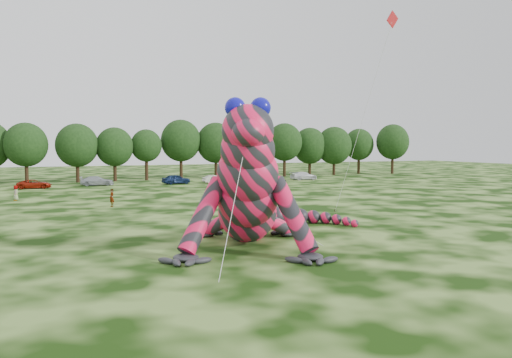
{
  "coord_description": "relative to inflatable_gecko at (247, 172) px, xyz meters",
  "views": [
    {
      "loc": [
        -14.51,
        -28.3,
        6.14
      ],
      "look_at": [
        -2.67,
        -0.02,
        4.0
      ],
      "focal_mm": 35.0,
      "sensor_mm": 36.0,
      "label": 1
    }
  ],
  "objects": [
    {
      "name": "ground",
      "position": [
        2.87,
        -0.98,
        -4.36
      ],
      "size": [
        240.0,
        240.0,
        0.0
      ],
      "primitive_type": "plane",
      "color": "#16330A",
      "rests_on": "ground"
    },
    {
      "name": "inflatable_gecko",
      "position": [
        0.0,
        0.0,
        0.0
      ],
      "size": [
        19.99,
        21.57,
        8.73
      ],
      "primitive_type": null,
      "rotation": [
        0.0,
        0.0,
        -0.37
      ],
      "color": "#F6164C",
      "rests_on": "ground"
    },
    {
      "name": "flying_kite",
      "position": [
        14.46,
        5.0,
        10.72
      ],
      "size": [
        3.0,
        5.46,
        17.32
      ],
      "color": "red",
      "rests_on": "ground"
    },
    {
      "name": "tree_6",
      "position": [
        -14.69,
        55.7,
        0.38
      ],
      "size": [
        6.52,
        5.86,
        9.49
      ],
      "primitive_type": null,
      "color": "black",
      "rests_on": "ground"
    },
    {
      "name": "tree_7",
      "position": [
        -7.21,
        55.82,
        0.37
      ],
      "size": [
        6.68,
        6.01,
        9.48
      ],
      "primitive_type": null,
      "color": "black",
      "rests_on": "ground"
    },
    {
      "name": "tree_8",
      "position": [
        -1.35,
        56.0,
        0.11
      ],
      "size": [
        6.14,
        5.53,
        8.94
      ],
      "primitive_type": null,
      "color": "black",
      "rests_on": "ground"
    },
    {
      "name": "tree_9",
      "position": [
        3.93,
        56.36,
        -0.02
      ],
      "size": [
        5.27,
        4.74,
        8.68
      ],
      "primitive_type": null,
      "color": "black",
      "rests_on": "ground"
    },
    {
      "name": "tree_10",
      "position": [
        10.26,
        57.6,
        0.89
      ],
      "size": [
        7.09,
        6.38,
        10.5
      ],
      "primitive_type": null,
      "color": "black",
      "rests_on": "ground"
    },
    {
      "name": "tree_11",
      "position": [
        16.65,
        57.21,
        0.67
      ],
      "size": [
        7.01,
        6.31,
        10.07
      ],
      "primitive_type": null,
      "color": "black",
      "rests_on": "ground"
    },
    {
      "name": "tree_12",
      "position": [
        22.88,
        56.76,
        0.12
      ],
      "size": [
        5.99,
        5.39,
        8.97
      ],
      "primitive_type": null,
      "color": "black",
      "rests_on": "ground"
    },
    {
      "name": "tree_13",
      "position": [
        30.0,
        56.14,
        0.7
      ],
      "size": [
        6.83,
        6.15,
        10.13
      ],
      "primitive_type": null,
      "color": "black",
      "rests_on": "ground"
    },
    {
      "name": "tree_14",
      "position": [
        36.33,
        57.74,
        0.34
      ],
      "size": [
        6.82,
        6.14,
        9.4
      ],
      "primitive_type": null,
      "color": "black",
      "rests_on": "ground"
    },
    {
      "name": "tree_15",
      "position": [
        41.34,
        56.79,
        0.45
      ],
      "size": [
        7.17,
        6.45,
        9.63
      ],
      "primitive_type": null,
      "color": "black",
      "rests_on": "ground"
    },
    {
      "name": "tree_16",
      "position": [
        48.31,
        58.39,
        0.32
      ],
      "size": [
        6.26,
        5.63,
        9.37
      ],
      "primitive_type": null,
      "color": "black",
      "rests_on": "ground"
    },
    {
      "name": "tree_17",
      "position": [
        54.81,
        55.68,
        0.79
      ],
      "size": [
        6.98,
        6.28,
        10.3
      ],
      "primitive_type": null,
      "color": "black",
      "rests_on": "ground"
    },
    {
      "name": "car_2",
      "position": [
        -13.43,
        46.08,
        -3.74
      ],
      "size": [
        4.61,
        2.31,
        1.25
      ],
      "primitive_type": "imported",
      "rotation": [
        0.0,
        0.0,
        1.52
      ],
      "color": "maroon",
      "rests_on": "ground"
    },
    {
      "name": "car_3",
      "position": [
        -4.95,
        47.95,
        -3.66
      ],
      "size": [
        5.03,
        2.56,
        1.4
      ],
      "primitive_type": "imported",
      "rotation": [
        0.0,
        0.0,
        1.44
      ],
      "color": "#A2A8AC",
      "rests_on": "ground"
    },
    {
      "name": "car_4",
      "position": [
        6.65,
        46.49,
        -3.62
      ],
      "size": [
        4.56,
        2.39,
        1.48
      ],
      "primitive_type": "imported",
      "rotation": [
        0.0,
        0.0,
        1.73
      ],
      "color": "navy",
      "rests_on": "ground"
    },
    {
      "name": "car_5",
      "position": [
        12.7,
        45.82,
        -3.74
      ],
      "size": [
        3.93,
        1.74,
        1.25
      ],
      "primitive_type": "imported",
      "rotation": [
        0.0,
        0.0,
        1.68
      ],
      "color": "beige",
      "rests_on": "ground"
    },
    {
      "name": "car_6",
      "position": [
        22.49,
        46.55,
        -3.69
      ],
      "size": [
        4.99,
        2.53,
        1.35
      ],
      "primitive_type": "imported",
      "rotation": [
        0.0,
        0.0,
        1.51
      ],
      "color": "#242527",
      "rests_on": "ground"
    },
    {
      "name": "car_7",
      "position": [
        29.05,
        46.63,
        -3.66
      ],
      "size": [
        4.91,
        2.17,
        1.4
      ],
      "primitive_type": "imported",
      "rotation": [
        0.0,
        0.0,
        1.61
      ],
      "color": "white",
      "rests_on": "ground"
    },
    {
      "name": "spectator_0",
      "position": [
        -5.92,
        21.13,
        -3.48
      ],
      "size": [
        0.59,
        0.74,
        1.77
      ],
      "primitive_type": "imported",
      "rotation": [
        0.0,
        0.0,
        5.01
      ],
      "color": "gray",
      "rests_on": "ground"
    },
    {
      "name": "spectator_4",
      "position": [
        -14.95,
        30.88,
        -3.54
      ],
      "size": [
        0.54,
        0.82,
        1.65
      ],
      "primitive_type": "imported",
      "rotation": [
        0.0,
        0.0,
        4.69
      ],
      "color": "gray",
      "rests_on": "ground"
    },
    {
      "name": "spectator_2",
      "position": [
        16.37,
        28.24,
        -3.56
      ],
      "size": [
        1.17,
        0.9,
        1.6
      ],
      "primitive_type": "imported",
      "rotation": [
        0.0,
        0.0,
        2.8
      ],
      "color": "gray",
      "rests_on": "ground"
    },
    {
      "name": "spectator_5",
      "position": [
        5.69,
        18.76,
        -3.45
      ],
      "size": [
        1.74,
        1.31,
        1.83
      ],
      "primitive_type": "imported",
      "rotation": [
        0.0,
        0.0,
        0.52
      ],
      "color": "gray",
      "rests_on": "ground"
    }
  ]
}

